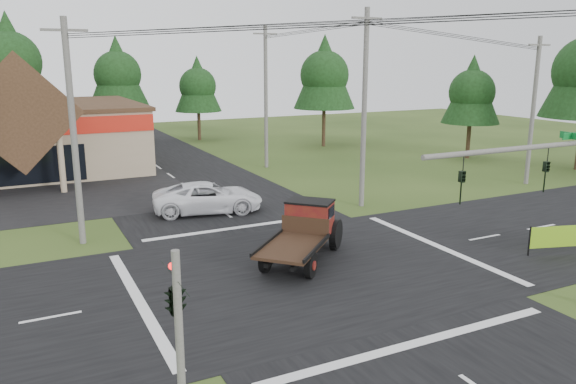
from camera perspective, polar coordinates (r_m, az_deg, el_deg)
ground at (r=23.78m, az=2.00°, el=-7.97°), size 120.00×120.00×0.00m
road_ns at (r=23.78m, az=2.00°, el=-7.95°), size 12.00×120.00×0.02m
road_ew at (r=23.78m, az=2.00°, el=-7.95°), size 120.00×12.00×0.02m
traffic_signal_mast at (r=20.73m, az=26.86°, el=0.15°), size 8.12×0.24×7.00m
traffic_signal_corner at (r=13.54m, az=-11.42°, el=-9.11°), size 0.53×2.48×4.40m
utility_pole_nw at (r=27.79m, az=-20.97°, el=5.73°), size 2.00×0.30×10.50m
utility_pole_ne at (r=33.28m, az=7.75°, el=8.46°), size 2.00×0.30×11.50m
utility_pole_far at (r=42.75m, az=23.64°, el=7.65°), size 2.00×0.30×10.20m
utility_pole_n at (r=45.54m, az=-2.26°, el=9.65°), size 2.00×0.30×11.20m
tree_row_c at (r=60.48m, az=-26.44°, el=12.04°), size 7.28×7.28×13.13m
tree_row_d at (r=62.40m, az=-16.95°, el=11.59°), size 6.16×6.16×11.11m
tree_row_e at (r=62.37m, az=-9.17°, el=10.74°), size 5.04×5.04×9.09m
tree_side_ne at (r=57.15m, az=3.73°, el=12.01°), size 6.16×6.16×11.11m
tree_side_e_near at (r=52.43m, az=18.19°, el=9.81°), size 5.04×5.04×9.09m
antique_flatbed_truck at (r=24.45m, az=1.37°, el=-4.25°), size 5.91×5.82×2.51m
roadside_banner at (r=28.55m, az=26.67°, el=-4.29°), size 3.92×1.28×1.39m
white_pickup at (r=32.74m, az=-8.14°, el=-0.54°), size 6.75×4.23×1.74m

